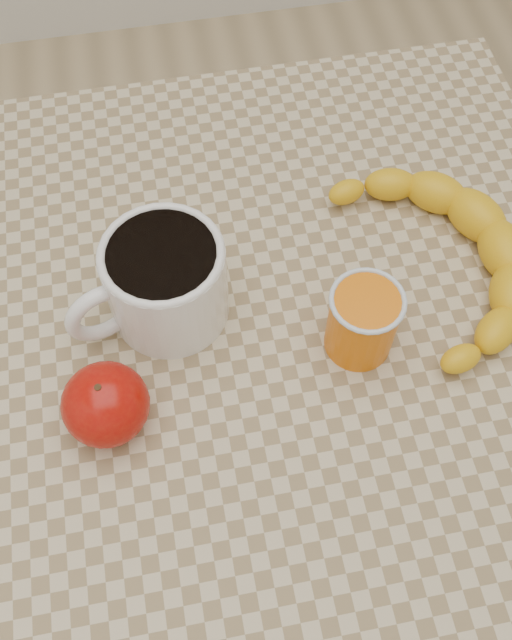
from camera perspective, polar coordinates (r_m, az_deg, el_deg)
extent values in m
plane|color=tan|center=(1.46, 0.00, -15.20)|extent=(3.00, 3.00, 0.00)
cube|color=#C5B28B|center=(0.78, 0.00, -1.47)|extent=(0.80, 0.80, 0.04)
cube|color=olive|center=(0.82, 0.00, -3.12)|extent=(0.74, 0.74, 0.06)
cylinder|color=olive|center=(1.31, -18.21, 1.52)|extent=(0.05, 0.05, 0.71)
cylinder|color=olive|center=(1.35, 12.03, 6.30)|extent=(0.05, 0.05, 0.71)
cylinder|color=white|center=(0.74, -7.16, 2.98)|extent=(0.16, 0.16, 0.10)
cylinder|color=black|center=(0.70, -7.57, 5.06)|extent=(0.11, 0.11, 0.01)
torus|color=white|center=(0.70, -7.62, 5.27)|extent=(0.13, 0.13, 0.01)
torus|color=white|center=(0.73, -12.17, 0.55)|extent=(0.08, 0.04, 0.08)
cylinder|color=orange|center=(0.73, 8.49, -0.20)|extent=(0.07, 0.07, 0.09)
torus|color=silver|center=(0.69, 8.95, 1.56)|extent=(0.08, 0.08, 0.01)
ellipsoid|color=#9F0705|center=(0.70, -11.93, -6.62)|extent=(0.10, 0.10, 0.08)
cylinder|color=#382311|center=(0.67, -12.44, -5.49)|extent=(0.01, 0.01, 0.01)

